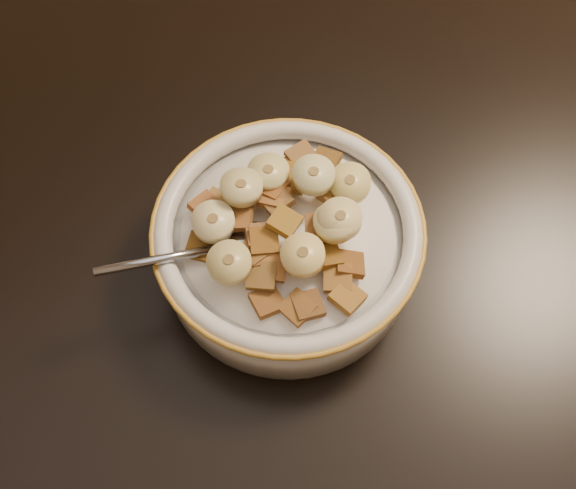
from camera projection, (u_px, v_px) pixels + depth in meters
floor at (330, 377)px, 1.36m from camera, size 4.00×4.50×0.10m
table at (372, 108)px, 0.67m from camera, size 1.42×0.93×0.04m
cereal_bowl at (288, 249)px, 0.55m from camera, size 0.19×0.19×0.05m
milk at (288, 234)px, 0.53m from camera, size 0.16×0.16×0.00m
spoon at (248, 242)px, 0.52m from camera, size 0.06×0.05×0.01m
cereal_square_0 at (319, 227)px, 0.51m from camera, size 0.03×0.03×0.01m
cereal_square_1 at (292, 181)px, 0.54m from camera, size 0.03×0.03×0.01m
cereal_square_2 at (293, 168)px, 0.55m from camera, size 0.03×0.03×0.01m
cereal_square_3 at (274, 197)px, 0.52m from camera, size 0.03×0.03×0.01m
cereal_square_4 at (264, 241)px, 0.51m from camera, size 0.03×0.03×0.01m
cereal_square_5 at (201, 247)px, 0.52m from camera, size 0.03×0.03×0.01m
cereal_square_6 at (334, 192)px, 0.53m from camera, size 0.03×0.03×0.01m
cereal_square_7 at (276, 200)px, 0.52m from camera, size 0.02×0.02×0.01m
cereal_square_8 at (285, 173)px, 0.55m from camera, size 0.03×0.03×0.01m
cereal_square_9 at (216, 204)px, 0.54m from camera, size 0.03×0.02×0.01m
cereal_square_10 at (350, 264)px, 0.51m from camera, size 0.03×0.03×0.01m
cereal_square_11 at (244, 258)px, 0.51m from camera, size 0.03×0.03×0.01m
cereal_square_12 at (272, 188)px, 0.53m from camera, size 0.03×0.03×0.01m
cereal_square_13 at (308, 305)px, 0.49m from camera, size 0.03×0.03×0.01m
cereal_square_14 at (238, 218)px, 0.52m from camera, size 0.03×0.03×0.01m
cereal_square_15 at (272, 266)px, 0.50m from camera, size 0.03×0.03×0.01m
cereal_square_16 at (298, 308)px, 0.49m from camera, size 0.02×0.02×0.01m
cereal_square_17 at (347, 297)px, 0.50m from camera, size 0.02×0.02×0.01m
cereal_square_18 at (338, 278)px, 0.50m from camera, size 0.03×0.03×0.01m
cereal_square_19 at (239, 187)px, 0.54m from camera, size 0.03×0.03×0.01m
cereal_square_20 at (302, 156)px, 0.55m from camera, size 0.02×0.02×0.01m
cereal_square_21 at (270, 186)px, 0.53m from camera, size 0.02×0.02×0.01m
cereal_square_22 at (267, 302)px, 0.50m from camera, size 0.02×0.02×0.01m
cereal_square_23 at (326, 160)px, 0.55m from camera, size 0.03×0.03×0.01m
cereal_square_24 at (269, 171)px, 0.55m from camera, size 0.03×0.03×0.01m
cereal_square_25 at (260, 236)px, 0.51m from camera, size 0.03×0.03×0.01m
cereal_square_26 at (255, 250)px, 0.51m from camera, size 0.02×0.02×0.01m
cereal_square_27 at (261, 276)px, 0.50m from camera, size 0.03×0.03×0.01m
cereal_square_28 at (326, 256)px, 0.51m from camera, size 0.03×0.03×0.01m
cereal_square_29 at (206, 207)px, 0.53m from camera, size 0.02×0.02×0.01m
cereal_square_30 at (285, 222)px, 0.51m from camera, size 0.03×0.03×0.01m
banana_slice_0 at (268, 173)px, 0.53m from camera, size 0.04×0.04×0.01m
banana_slice_1 at (213, 222)px, 0.51m from camera, size 0.03×0.03×0.01m
banana_slice_2 at (229, 263)px, 0.49m from camera, size 0.04×0.04×0.01m
banana_slice_3 at (335, 223)px, 0.51m from camera, size 0.04×0.04×0.01m
banana_slice_4 at (350, 183)px, 0.53m from camera, size 0.04×0.04×0.02m
banana_slice_5 at (241, 187)px, 0.52m from camera, size 0.03×0.03×0.01m
banana_slice_6 at (303, 255)px, 0.49m from camera, size 0.04×0.04×0.01m
banana_slice_7 at (340, 219)px, 0.51m from camera, size 0.04×0.04×0.01m
banana_slice_8 at (314, 175)px, 0.52m from camera, size 0.04×0.04×0.01m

